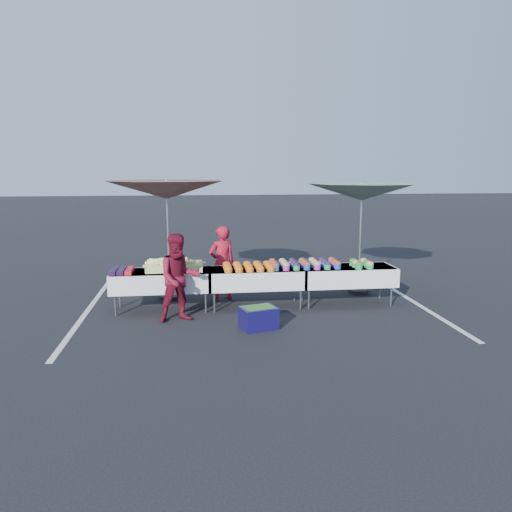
{
  "coord_description": "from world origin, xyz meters",
  "views": [
    {
      "loc": [
        -1.16,
        -9.32,
        2.67
      ],
      "look_at": [
        0.0,
        0.0,
        1.0
      ],
      "focal_mm": 35.0,
      "sensor_mm": 36.0,
      "label": 1
    }
  ],
  "objects": [
    {
      "name": "table_right",
      "position": [
        1.8,
        0.0,
        0.58
      ],
      "size": [
        1.86,
        0.81,
        0.75
      ],
      "color": "white",
      "rests_on": "ground"
    },
    {
      "name": "stripe_left",
      "position": [
        -3.2,
        0.0,
        0.0
      ],
      "size": [
        0.1,
        5.0,
        0.0
      ],
      "primitive_type": "cube",
      "color": "silver",
      "rests_on": "ground"
    },
    {
      "name": "corn_pile",
      "position": [
        -1.56,
        0.04,
        0.84
      ],
      "size": [
        1.16,
        0.57,
        0.26
      ],
      "color": "#BFD76E",
      "rests_on": "table_left"
    },
    {
      "name": "table_center",
      "position": [
        0.0,
        0.0,
        0.58
      ],
      "size": [
        1.86,
        0.81,
        0.75
      ],
      "color": "white",
      "rests_on": "ground"
    },
    {
      "name": "table_left",
      "position": [
        -1.8,
        0.0,
        0.58
      ],
      "size": [
        1.86,
        0.81,
        0.75
      ],
      "color": "white",
      "rests_on": "ground"
    },
    {
      "name": "umbrella_left",
      "position": [
        -1.69,
        0.8,
        2.21
      ],
      "size": [
        3.07,
        3.07,
        2.44
      ],
      "rotation": [
        0.0,
        0.0,
        0.35
      ],
      "color": "black",
      "rests_on": "ground"
    },
    {
      "name": "umbrella_right",
      "position": [
        2.33,
        0.8,
        2.15
      ],
      "size": [
        2.51,
        2.51,
        2.37
      ],
      "rotation": [
        0.0,
        0.0,
        -0.09
      ],
      "color": "black",
      "rests_on": "ground"
    },
    {
      "name": "berry_punnets",
      "position": [
        -2.51,
        -0.06,
        0.79
      ],
      "size": [
        0.4,
        0.54,
        0.08
      ],
      "color": "black",
      "rests_on": "table_left"
    },
    {
      "name": "customer",
      "position": [
        -1.44,
        -0.75,
        0.78
      ],
      "size": [
        0.88,
        0.76,
        1.55
      ],
      "primitive_type": "imported",
      "rotation": [
        0.0,
        0.0,
        0.26
      ],
      "color": "maroon",
      "rests_on": "ground"
    },
    {
      "name": "plastic_bags",
      "position": [
        -1.5,
        -0.3,
        0.78
      ],
      "size": [
        0.3,
        0.25,
        0.05
      ],
      "primitive_type": "cube",
      "color": "white",
      "rests_on": "table_left"
    },
    {
      "name": "carrot_bowls",
      "position": [
        -0.15,
        -0.01,
        0.8
      ],
      "size": [
        0.95,
        0.69,
        0.11
      ],
      "color": "orange",
      "rests_on": "table_center"
    },
    {
      "name": "storage_bin",
      "position": [
        -0.13,
        -1.35,
        0.2
      ],
      "size": [
        0.67,
        0.57,
        0.38
      ],
      "rotation": [
        0.0,
        0.0,
        0.29
      ],
      "color": "#110C40",
      "rests_on": "ground"
    },
    {
      "name": "vendor",
      "position": [
        -0.62,
        0.61,
        0.76
      ],
      "size": [
        0.64,
        0.52,
        1.52
      ],
      "primitive_type": "imported",
      "rotation": [
        0.0,
        0.0,
        3.47
      ],
      "color": "#AD132B",
      "rests_on": "ground"
    },
    {
      "name": "potato_cups",
      "position": [
        0.95,
        0.0,
        0.83
      ],
      "size": [
        1.34,
        0.58,
        0.16
      ],
      "color": "#2646B3",
      "rests_on": "table_right"
    },
    {
      "name": "ground",
      "position": [
        0.0,
        0.0,
        0.0
      ],
      "size": [
        80.0,
        80.0,
        0.0
      ],
      "primitive_type": "plane",
      "color": "black"
    },
    {
      "name": "stripe_right",
      "position": [
        3.2,
        0.0,
        0.0
      ],
      "size": [
        0.1,
        5.0,
        0.0
      ],
      "primitive_type": "cube",
      "color": "silver",
      "rests_on": "ground"
    },
    {
      "name": "bean_baskets",
      "position": [
        2.06,
        -0.1,
        0.82
      ],
      "size": [
        0.36,
        0.5,
        0.15
      ],
      "color": "green",
      "rests_on": "table_right"
    }
  ]
}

